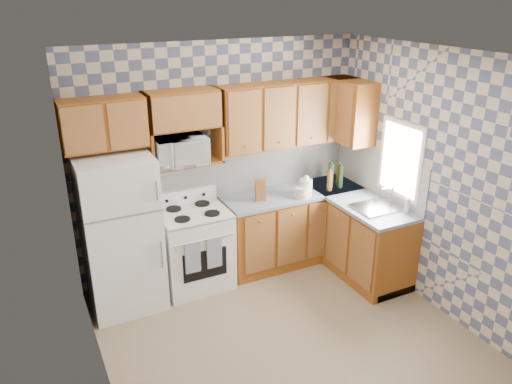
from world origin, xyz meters
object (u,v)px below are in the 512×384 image
stove_body (195,249)px  microwave (180,151)px  electric_kettle (306,187)px  refrigerator (121,234)px

stove_body → microwave: microwave is taller
stove_body → electric_kettle: (1.37, -0.14, 0.57)m
refrigerator → electric_kettle: (2.18, -0.11, 0.18)m
microwave → electric_kettle: (1.44, -0.24, -0.58)m
refrigerator → electric_kettle: 2.19m
stove_body → electric_kettle: electric_kettle is taller
stove_body → refrigerator: bearing=-178.2°
stove_body → electric_kettle: size_ratio=4.65×
electric_kettle → stove_body: bearing=174.2°
refrigerator → stove_body: refrigerator is taller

